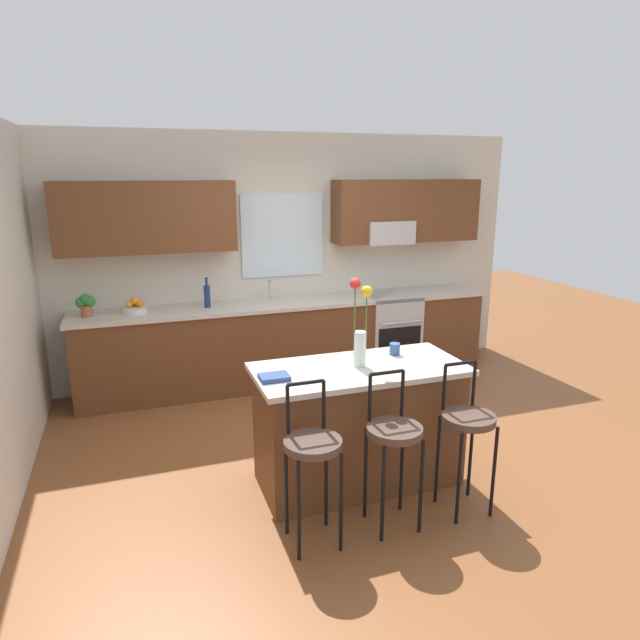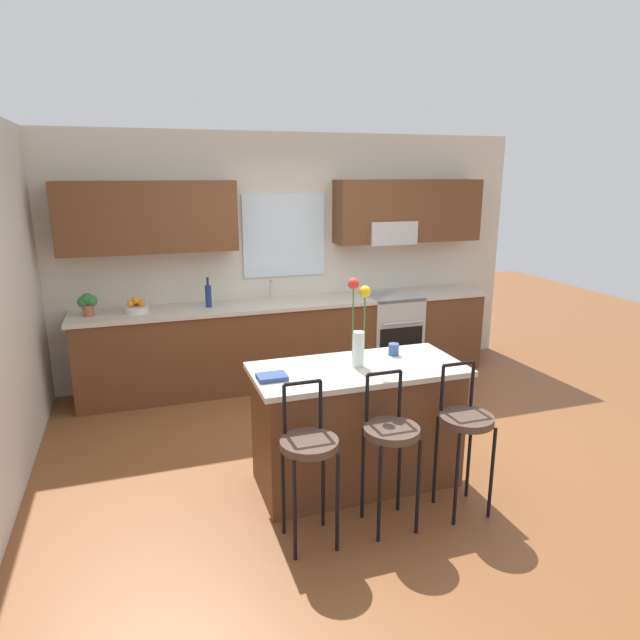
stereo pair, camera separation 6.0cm
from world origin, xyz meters
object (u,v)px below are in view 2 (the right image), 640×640
object	(u,v)px
cookbook	(272,377)
bottle_olive_oil	(208,295)
potted_plant_small	(87,303)
bar_stool_middle	(391,437)
bar_stool_far	(465,426)
oven_range	(390,333)
bar_stool_near	(309,451)
flower_vase	(359,329)
fruit_bowl_oranges	(136,307)
kitchen_island	(357,425)
mug_ceramic	(394,349)

from	to	relation	value
cookbook	bottle_olive_oil	distance (m)	2.25
bottle_olive_oil	potted_plant_small	distance (m)	1.16
bar_stool_middle	bar_stool_far	xyz separation A→B (m)	(0.55, 0.00, 0.00)
potted_plant_small	oven_range	bearing A→B (deg)	-0.44
bar_stool_far	cookbook	world-z (taller)	bar_stool_far
bar_stool_near	bottle_olive_oil	distance (m)	2.81
flower_vase	fruit_bowl_oranges	world-z (taller)	flower_vase
bar_stool_middle	potted_plant_small	size ratio (longest dim) A/B	4.62
bar_stool_far	bottle_olive_oil	world-z (taller)	bottle_olive_oil
bar_stool_far	fruit_bowl_oranges	size ratio (longest dim) A/B	4.34
bar_stool_middle	cookbook	world-z (taller)	bar_stool_middle
kitchen_island	flower_vase	size ratio (longest dim) A/B	2.36
bar_stool_near	oven_range	bearing A→B (deg)	56.06
oven_range	mug_ceramic	world-z (taller)	mug_ceramic
kitchen_island	flower_vase	distance (m)	0.74
bottle_olive_oil	flower_vase	bearing A→B (deg)	-70.35
kitchen_island	bar_stool_near	xyz separation A→B (m)	(-0.55, -0.57, 0.17)
flower_vase	bottle_olive_oil	bearing A→B (deg)	109.65
potted_plant_small	bottle_olive_oil	bearing A→B (deg)	-0.01
kitchen_island	flower_vase	xyz separation A→B (m)	(0.00, 0.01, 0.74)
fruit_bowl_oranges	kitchen_island	bearing A→B (deg)	-55.85
kitchen_island	bottle_olive_oil	bearing A→B (deg)	109.46
bar_stool_near	bottle_olive_oil	bearing A→B (deg)	94.68
mug_ceramic	oven_range	bearing A→B (deg)	65.01
fruit_bowl_oranges	mug_ceramic	bearing A→B (deg)	-47.66
bottle_olive_oil	potted_plant_small	xyz separation A→B (m)	(-1.16, 0.00, 0.00)
flower_vase	cookbook	xyz separation A→B (m)	(-0.65, -0.06, -0.26)
oven_range	bar_stool_far	size ratio (longest dim) A/B	0.88
bar_stool_middle	cookbook	bearing A→B (deg)	140.96
bar_stool_near	cookbook	distance (m)	0.61
bar_stool_near	bottle_olive_oil	size ratio (longest dim) A/B	3.33
oven_range	bar_stool_middle	distance (m)	3.05
bar_stool_near	flower_vase	size ratio (longest dim) A/B	1.60
bar_stool_far	flower_vase	bearing A→B (deg)	133.05
bottle_olive_oil	kitchen_island	bearing A→B (deg)	-70.54
bar_stool_middle	fruit_bowl_oranges	distance (m)	3.17
bar_stool_far	kitchen_island	bearing A→B (deg)	133.82
flower_vase	potted_plant_small	bearing A→B (deg)	131.64
oven_range	kitchen_island	bearing A→B (deg)	-120.86
flower_vase	mug_ceramic	bearing A→B (deg)	23.34
bar_stool_far	fruit_bowl_oranges	bearing A→B (deg)	126.36
bar_stool_middle	fruit_bowl_oranges	bearing A→B (deg)	118.29
bar_stool_near	cookbook	xyz separation A→B (m)	(-0.10, 0.53, 0.30)
oven_range	fruit_bowl_oranges	size ratio (longest dim) A/B	3.83
bar_stool_middle	mug_ceramic	bearing A→B (deg)	63.83
bar_stool_far	flower_vase	distance (m)	0.98
bar_stool_near	bar_stool_middle	xyz separation A→B (m)	(0.55, 0.00, 0.00)
flower_vase	fruit_bowl_oranges	distance (m)	2.67
oven_range	bar_stool_near	distance (m)	3.32
bar_stool_near	bar_stool_far	bearing A→B (deg)	0.00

